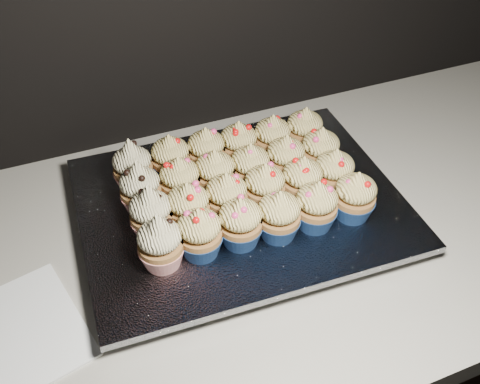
# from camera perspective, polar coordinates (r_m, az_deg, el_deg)

# --- Properties ---
(worktop) EXTENTS (2.44, 0.64, 0.04)m
(worktop) POSITION_cam_1_polar(r_m,az_deg,el_deg) (0.82, -8.49, -7.65)
(worktop) COLOR beige
(worktop) RESTS_ON cabinet
(napkin) EXTENTS (0.22, 0.22, 0.00)m
(napkin) POSITION_cam_1_polar(r_m,az_deg,el_deg) (0.77, -23.52, -14.22)
(napkin) COLOR white
(napkin) RESTS_ON worktop
(baking_tray) EXTENTS (0.47, 0.37, 0.02)m
(baking_tray) POSITION_cam_1_polar(r_m,az_deg,el_deg) (0.85, 0.00, -1.96)
(baking_tray) COLOR black
(baking_tray) RESTS_ON worktop
(foil_lining) EXTENTS (0.51, 0.41, 0.01)m
(foil_lining) POSITION_cam_1_polar(r_m,az_deg,el_deg) (0.84, 0.00, -1.12)
(foil_lining) COLOR silver
(foil_lining) RESTS_ON baking_tray
(cupcake_0) EXTENTS (0.06, 0.06, 0.10)m
(cupcake_0) POSITION_cam_1_polar(r_m,az_deg,el_deg) (0.72, -8.49, -5.39)
(cupcake_0) COLOR red
(cupcake_0) RESTS_ON foil_lining
(cupcake_1) EXTENTS (0.06, 0.06, 0.08)m
(cupcake_1) POSITION_cam_1_polar(r_m,az_deg,el_deg) (0.73, -4.32, -4.42)
(cupcake_1) COLOR navy
(cupcake_1) RESTS_ON foil_lining
(cupcake_2) EXTENTS (0.06, 0.06, 0.08)m
(cupcake_2) POSITION_cam_1_polar(r_m,az_deg,el_deg) (0.74, 0.04, -3.30)
(cupcake_2) COLOR navy
(cupcake_2) RESTS_ON foil_lining
(cupcake_3) EXTENTS (0.06, 0.06, 0.08)m
(cupcake_3) POSITION_cam_1_polar(r_m,az_deg,el_deg) (0.76, 4.18, -2.54)
(cupcake_3) COLOR navy
(cupcake_3) RESTS_ON foil_lining
(cupcake_4) EXTENTS (0.06, 0.06, 0.08)m
(cupcake_4) POSITION_cam_1_polar(r_m,az_deg,el_deg) (0.78, 8.14, -1.48)
(cupcake_4) COLOR navy
(cupcake_4) RESTS_ON foil_lining
(cupcake_5) EXTENTS (0.06, 0.06, 0.08)m
(cupcake_5) POSITION_cam_1_polar(r_m,az_deg,el_deg) (0.80, 12.15, -0.46)
(cupcake_5) COLOR navy
(cupcake_5) RESTS_ON foil_lining
(cupcake_6) EXTENTS (0.06, 0.06, 0.10)m
(cupcake_6) POSITION_cam_1_polar(r_m,az_deg,el_deg) (0.76, -9.44, -2.26)
(cupcake_6) COLOR red
(cupcake_6) RESTS_ON foil_lining
(cupcake_7) EXTENTS (0.06, 0.06, 0.08)m
(cupcake_7) POSITION_cam_1_polar(r_m,az_deg,el_deg) (0.77, -5.50, -1.64)
(cupcake_7) COLOR navy
(cupcake_7) RESTS_ON foil_lining
(cupcake_8) EXTENTS (0.06, 0.06, 0.08)m
(cupcake_8) POSITION_cam_1_polar(r_m,az_deg,el_deg) (0.78, -1.43, -0.55)
(cupcake_8) COLOR navy
(cupcake_8) RESTS_ON foil_lining
(cupcake_9) EXTENTS (0.06, 0.06, 0.08)m
(cupcake_9) POSITION_cam_1_polar(r_m,az_deg,el_deg) (0.80, 2.65, 0.47)
(cupcake_9) COLOR navy
(cupcake_9) RESTS_ON foil_lining
(cupcake_10) EXTENTS (0.06, 0.06, 0.08)m
(cupcake_10) POSITION_cam_1_polar(r_m,az_deg,el_deg) (0.82, 6.65, 1.21)
(cupcake_10) COLOR navy
(cupcake_10) RESTS_ON foil_lining
(cupcake_11) EXTENTS (0.06, 0.06, 0.08)m
(cupcake_11) POSITION_cam_1_polar(r_m,az_deg,el_deg) (0.84, 9.97, 2.03)
(cupcake_11) COLOR navy
(cupcake_11) RESTS_ON foil_lining
(cupcake_12) EXTENTS (0.06, 0.06, 0.10)m
(cupcake_12) POSITION_cam_1_polar(r_m,az_deg,el_deg) (0.81, -10.57, 0.36)
(cupcake_12) COLOR red
(cupcake_12) RESTS_ON foil_lining
(cupcake_13) EXTENTS (0.06, 0.06, 0.08)m
(cupcake_13) POSITION_cam_1_polar(r_m,az_deg,el_deg) (0.82, -6.40, 1.20)
(cupcake_13) COLOR navy
(cupcake_13) RESTS_ON foil_lining
(cupcake_14) EXTENTS (0.06, 0.06, 0.08)m
(cupcake_14) POSITION_cam_1_polar(r_m,az_deg,el_deg) (0.82, -2.66, 1.97)
(cupcake_14) COLOR navy
(cupcake_14) RESTS_ON foil_lining
(cupcake_15) EXTENTS (0.06, 0.06, 0.08)m
(cupcake_15) POSITION_cam_1_polar(r_m,az_deg,el_deg) (0.84, 1.11, 2.65)
(cupcake_15) COLOR navy
(cupcake_15) RESTS_ON foil_lining
(cupcake_16) EXTENTS (0.06, 0.06, 0.08)m
(cupcake_16) POSITION_cam_1_polar(r_m,az_deg,el_deg) (0.86, 4.89, 3.56)
(cupcake_16) COLOR navy
(cupcake_16) RESTS_ON foil_lining
(cupcake_17) EXTENTS (0.06, 0.06, 0.08)m
(cupcake_17) POSITION_cam_1_polar(r_m,az_deg,el_deg) (0.88, 8.54, 4.36)
(cupcake_17) COLOR navy
(cupcake_17) RESTS_ON foil_lining
(cupcake_18) EXTENTS (0.06, 0.06, 0.10)m
(cupcake_18) POSITION_cam_1_polar(r_m,az_deg,el_deg) (0.85, -11.37, 2.64)
(cupcake_18) COLOR red
(cupcake_18) RESTS_ON foil_lining
(cupcake_19) EXTENTS (0.06, 0.06, 0.08)m
(cupcake_19) POSITION_cam_1_polar(r_m,az_deg,el_deg) (0.86, -7.39, 3.58)
(cupcake_19) COLOR navy
(cupcake_19) RESTS_ON foil_lining
(cupcake_20) EXTENTS (0.06, 0.06, 0.08)m
(cupcake_20) POSITION_cam_1_polar(r_m,az_deg,el_deg) (0.87, -3.60, 4.38)
(cupcake_20) COLOR navy
(cupcake_20) RESTS_ON foil_lining
(cupcake_21) EXTENTS (0.06, 0.06, 0.08)m
(cupcake_21) POSITION_cam_1_polar(r_m,az_deg,el_deg) (0.88, -0.13, 5.09)
(cupcake_21) COLOR navy
(cupcake_21) RESTS_ON foil_lining
(cupcake_22) EXTENTS (0.06, 0.06, 0.08)m
(cupcake_22) POSITION_cam_1_polar(r_m,az_deg,el_deg) (0.90, 3.47, 5.76)
(cupcake_22) COLOR navy
(cupcake_22) RESTS_ON foil_lining
(cupcake_23) EXTENTS (0.06, 0.06, 0.08)m
(cupcake_23) POSITION_cam_1_polar(r_m,az_deg,el_deg) (0.92, 6.88, 6.54)
(cupcake_23) COLOR navy
(cupcake_23) RESTS_ON foil_lining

